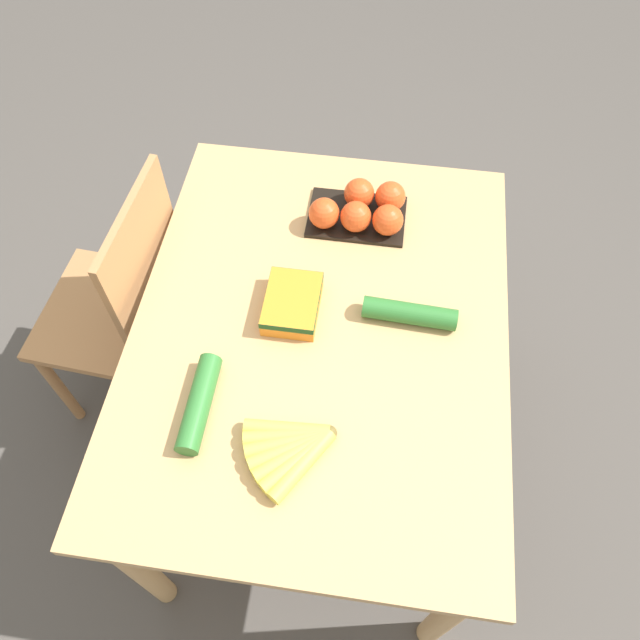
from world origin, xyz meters
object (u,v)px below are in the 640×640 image
object	(u,v)px
carrot_bag	(292,303)
cucumber_far	(409,313)
tomato_pack	(362,209)
banana_bunch	(292,448)
cucumber_near	(199,403)
chair	(127,309)

from	to	relation	value
carrot_bag	cucumber_far	size ratio (longest dim) A/B	0.75
tomato_pack	carrot_bag	size ratio (longest dim) A/B	1.52
banana_bunch	carrot_bag	world-z (taller)	carrot_bag
cucumber_near	cucumber_far	size ratio (longest dim) A/B	0.99
chair	tomato_pack	distance (m)	0.77
cucumber_near	banana_bunch	bearing A→B (deg)	-107.65
carrot_bag	chair	bearing A→B (deg)	77.99
carrot_bag	cucumber_far	distance (m)	0.29
banana_bunch	tomato_pack	xyz separation A→B (m)	(0.68, -0.08, 0.03)
carrot_bag	cucumber_near	world-z (taller)	same
tomato_pack	cucumber_near	bearing A→B (deg)	153.96
banana_bunch	carrot_bag	xyz separation A→B (m)	(0.36, 0.06, 0.01)
banana_bunch	chair	bearing A→B (deg)	51.32
carrot_bag	cucumber_near	size ratio (longest dim) A/B	0.76
cucumber_near	cucumber_far	bearing A→B (deg)	-55.62
banana_bunch	cucumber_far	bearing A→B (deg)	-30.98
chair	tomato_pack	xyz separation A→B (m)	(0.20, -0.67, 0.32)
chair	banana_bunch	distance (m)	0.81
carrot_bag	cucumber_near	xyz separation A→B (m)	(-0.29, 0.16, -0.00)
tomato_pack	cucumber_near	xyz separation A→B (m)	(-0.61, 0.30, -0.02)
chair	cucumber_near	bearing A→B (deg)	46.74
chair	tomato_pack	size ratio (longest dim) A/B	3.59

